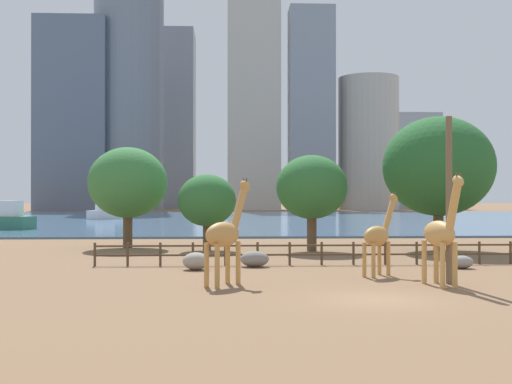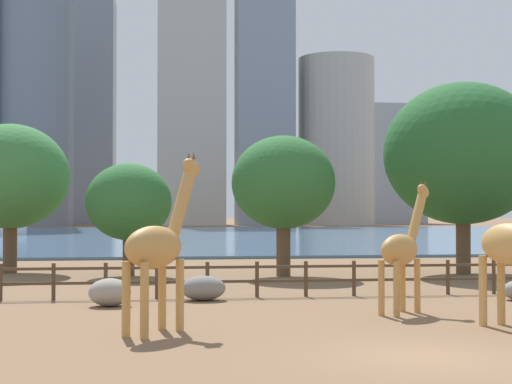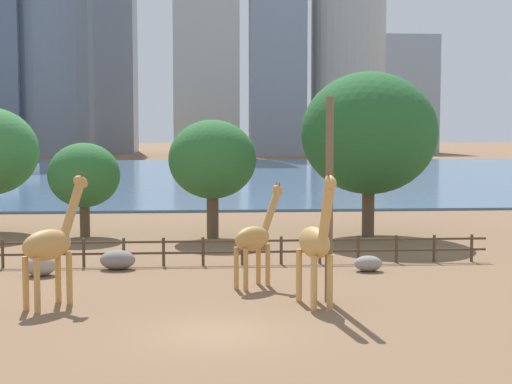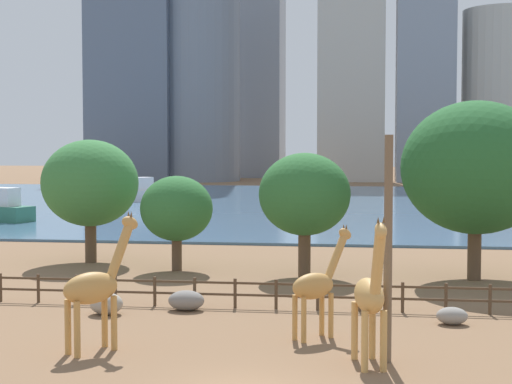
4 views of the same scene
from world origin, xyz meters
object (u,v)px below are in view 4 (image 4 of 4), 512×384
object	(u,v)px
tree_left_small	(90,183)
giraffe_companion	(317,285)
boulder_near_fence	(452,316)
tree_left_large	(476,168)
giraffe_young	(95,287)
boulder_by_pole	(186,300)
tree_right_tall	(177,209)
utility_pole	(388,249)
giraffe_tall	(370,296)
boat_sailboat	(146,193)
boulder_small	(106,304)
tree_center_broad	(305,195)

from	to	relation	value
tree_left_small	giraffe_companion	bearing A→B (deg)	-49.71
boulder_near_fence	tree_left_large	size ratio (longest dim) A/B	0.13
giraffe_young	boulder_near_fence	size ratio (longest dim) A/B	3.87
boulder_by_pole	tree_right_tall	bearing A→B (deg)	105.43
giraffe_companion	utility_pole	world-z (taller)	utility_pole
giraffe_tall	giraffe_companion	size ratio (longest dim) A/B	1.19
giraffe_young	tree_right_tall	size ratio (longest dim) A/B	0.88
boat_sailboat	giraffe_companion	bearing A→B (deg)	-122.93
giraffe_tall	boulder_near_fence	size ratio (longest dim) A/B	4.01
tree_left_small	boat_sailboat	world-z (taller)	tree_left_small
utility_pole	giraffe_companion	bearing A→B (deg)	130.56
giraffe_young	boat_sailboat	size ratio (longest dim) A/B	0.67
giraffe_young	boat_sailboat	world-z (taller)	giraffe_young
utility_pole	boat_sailboat	bearing A→B (deg)	111.29
boulder_near_fence	boat_sailboat	distance (m)	74.03
giraffe_tall	utility_pole	bearing A→B (deg)	125.89
utility_pole	tree_left_large	xyz separation A→B (m)	(5.14, 16.83, 2.26)
tree_left_small	tree_right_tall	bearing A→B (deg)	-22.70
boat_sailboat	tree_left_large	bearing A→B (deg)	-112.38
giraffe_companion	giraffe_young	size ratio (longest dim) A/B	0.87
giraffe_companion	utility_pole	distance (m)	4.20
giraffe_tall	utility_pole	size ratio (longest dim) A/B	0.67
tree_left_large	tree_left_small	size ratio (longest dim) A/B	1.26
tree_left_large	tree_left_small	distance (m)	22.76
giraffe_young	boulder_small	bearing A→B (deg)	53.14
boulder_near_fence	tree_center_broad	distance (m)	13.46
tree_center_broad	tree_right_tall	distance (m)	7.53
boulder_small	tree_center_broad	size ratio (longest dim) A/B	0.21
boulder_small	tree_left_small	size ratio (longest dim) A/B	0.19
tree_right_tall	boat_sailboat	size ratio (longest dim) A/B	0.76
giraffe_young	giraffe_companion	bearing A→B (deg)	-30.83
utility_pole	boulder_small	size ratio (longest dim) A/B	5.34
utility_pole	tree_left_small	world-z (taller)	tree_left_small
tree_left_large	tree_left_small	world-z (taller)	tree_left_large
tree_left_large	boulder_near_fence	bearing A→B (deg)	-102.27
boulder_near_fence	tree_right_tall	world-z (taller)	tree_right_tall
giraffe_companion	tree_left_small	xyz separation A→B (m)	(-14.83, 17.49, 2.89)
boulder_by_pole	boulder_small	world-z (taller)	boulder_small
giraffe_companion	boat_sailboat	world-z (taller)	giraffe_companion
tree_right_tall	boat_sailboat	bearing A→B (deg)	107.28
tree_center_broad	tree_right_tall	size ratio (longest dim) A/B	1.24
giraffe_tall	giraffe_young	distance (m)	9.39
boat_sailboat	boulder_by_pole	bearing A→B (deg)	-126.28
tree_center_broad	tree_left_small	size ratio (longest dim) A/B	0.90
tree_center_broad	tree_left_small	xyz separation A→B (m)	(-13.40, 3.58, 0.38)
tree_left_large	boulder_by_pole	bearing A→B (deg)	-144.28
giraffe_tall	tree_center_broad	bearing A→B (deg)	178.19
giraffe_tall	utility_pole	xyz separation A→B (m)	(0.57, 0.65, 1.43)
tree_center_broad	tree_left_small	bearing A→B (deg)	165.03
boulder_by_pole	tree_left_small	world-z (taller)	tree_left_small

